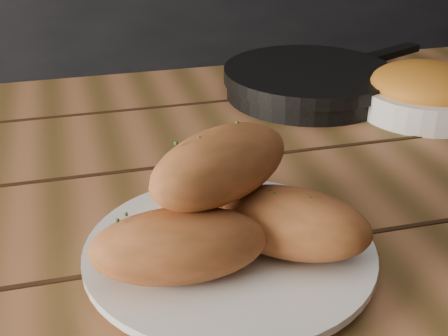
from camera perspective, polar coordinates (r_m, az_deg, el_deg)
counter at (r=1.96m, az=-15.44°, el=6.74°), size 2.80×0.60×0.90m
table at (r=0.79m, az=11.17°, el=-7.46°), size 1.48×0.95×0.75m
plate at (r=0.59m, az=0.51°, el=-7.86°), size 0.27×0.27×0.02m
bread_rolls at (r=0.55m, az=0.09°, el=-3.47°), size 0.26×0.22×0.12m
skillet at (r=1.00m, az=7.82°, el=7.86°), size 0.38×0.27×0.05m
bowl at (r=0.96m, az=17.96°, el=6.64°), size 0.19×0.19×0.07m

